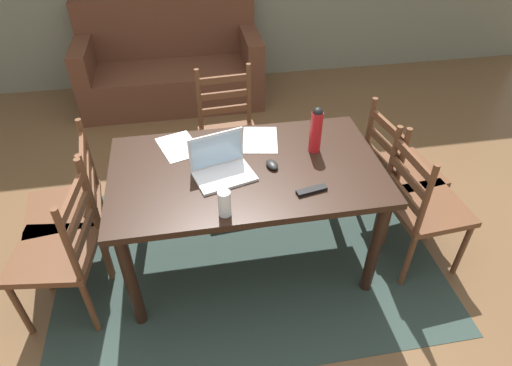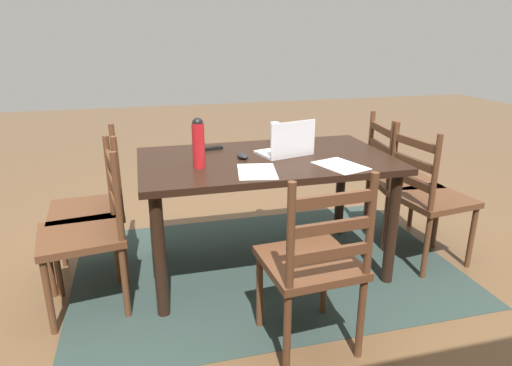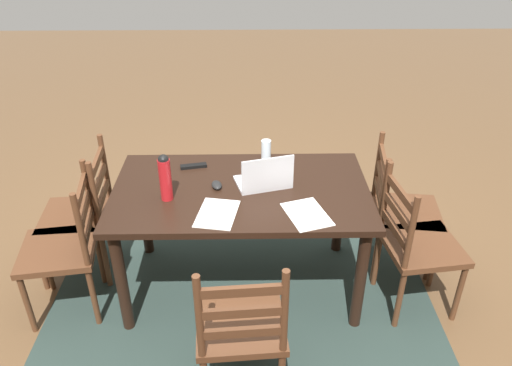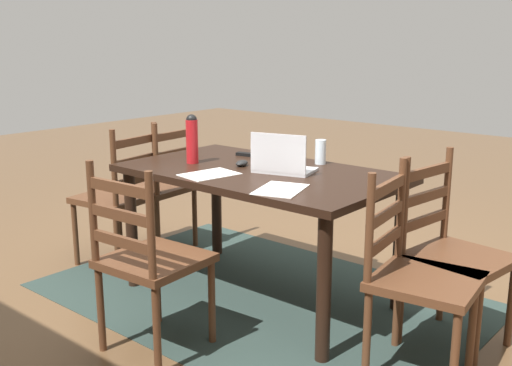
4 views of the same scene
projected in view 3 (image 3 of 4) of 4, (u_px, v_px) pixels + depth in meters
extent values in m
plane|color=brown|center=(243.00, 283.00, 3.41)|extent=(14.00, 14.00, 0.00)
cube|color=#283833|center=(243.00, 283.00, 3.41)|extent=(2.48, 1.66, 0.01)
cube|color=black|center=(241.00, 191.00, 3.03)|extent=(1.56, 0.90, 0.04)
cylinder|color=black|center=(340.00, 209.00, 3.55)|extent=(0.07, 0.07, 0.73)
cylinder|color=black|center=(144.00, 210.00, 3.53)|extent=(0.07, 0.07, 0.73)
cylinder|color=black|center=(360.00, 279.00, 2.92)|extent=(0.07, 0.07, 0.73)
cylinder|color=black|center=(122.00, 282.00, 2.90)|extent=(0.07, 0.07, 0.73)
cube|color=#56331E|center=(406.00, 213.00, 3.35)|extent=(0.49, 0.49, 0.04)
cylinder|color=#56331E|center=(424.00, 227.00, 3.62)|extent=(0.04, 0.04, 0.43)
cylinder|color=#56331E|center=(434.00, 260.00, 3.29)|extent=(0.04, 0.04, 0.43)
cylinder|color=#56331E|center=(371.00, 223.00, 3.65)|extent=(0.04, 0.04, 0.43)
cylinder|color=#56331E|center=(376.00, 256.00, 3.33)|extent=(0.04, 0.04, 0.43)
cylinder|color=#56331E|center=(378.00, 165.00, 3.40)|extent=(0.04, 0.04, 0.50)
cylinder|color=#56331E|center=(384.00, 195.00, 3.08)|extent=(0.04, 0.04, 0.50)
cube|color=#56331E|center=(379.00, 192.00, 3.29)|extent=(0.07, 0.36, 0.05)
cube|color=#56331E|center=(381.00, 176.00, 3.23)|extent=(0.07, 0.36, 0.05)
cube|color=#56331E|center=(384.00, 159.00, 3.17)|extent=(0.07, 0.36, 0.05)
cube|color=#56331E|center=(58.00, 250.00, 3.01)|extent=(0.50, 0.50, 0.04)
cylinder|color=#56331E|center=(28.00, 305.00, 2.94)|extent=(0.04, 0.04, 0.43)
cylinder|color=#56331E|center=(41.00, 263.00, 3.27)|extent=(0.04, 0.04, 0.43)
cylinder|color=#56331E|center=(94.00, 297.00, 3.00)|extent=(0.04, 0.04, 0.43)
cylinder|color=#56331E|center=(100.00, 257.00, 3.32)|extent=(0.04, 0.04, 0.43)
cylinder|color=#56331E|center=(81.00, 232.00, 2.75)|extent=(0.04, 0.04, 0.50)
cylinder|color=#56331E|center=(89.00, 196.00, 3.07)|extent=(0.04, 0.04, 0.50)
cube|color=#56331E|center=(88.00, 227.00, 2.96)|extent=(0.08, 0.36, 0.05)
cube|color=#56331E|center=(84.00, 209.00, 2.90)|extent=(0.08, 0.36, 0.05)
cube|color=#56331E|center=(81.00, 191.00, 2.83)|extent=(0.08, 0.36, 0.05)
cube|color=#56331E|center=(76.00, 216.00, 3.32)|extent=(0.47, 0.47, 0.04)
cylinder|color=#56331E|center=(47.00, 264.00, 3.26)|extent=(0.04, 0.04, 0.43)
cylinder|color=#56331E|center=(61.00, 229.00, 3.59)|extent=(0.04, 0.04, 0.43)
cylinder|color=#56331E|center=(106.00, 260.00, 3.29)|extent=(0.04, 0.04, 0.43)
cylinder|color=#56331E|center=(114.00, 226.00, 3.62)|extent=(0.04, 0.04, 0.43)
cylinder|color=#56331E|center=(95.00, 198.00, 3.05)|extent=(0.04, 0.04, 0.50)
cylinder|color=#56331E|center=(105.00, 168.00, 3.37)|extent=(0.04, 0.04, 0.50)
cube|color=#56331E|center=(103.00, 196.00, 3.26)|extent=(0.05, 0.36, 0.05)
cube|color=#56331E|center=(100.00, 179.00, 3.19)|extent=(0.05, 0.36, 0.05)
cube|color=#56331E|center=(97.00, 162.00, 3.13)|extent=(0.05, 0.36, 0.05)
cube|color=#56331E|center=(240.00, 323.00, 2.51)|extent=(0.47, 0.47, 0.04)
cylinder|color=#56331E|center=(205.00, 329.00, 2.78)|extent=(0.04, 0.04, 0.43)
cylinder|color=#56331E|center=(273.00, 325.00, 2.81)|extent=(0.04, 0.04, 0.43)
cylinder|color=#56331E|center=(199.00, 319.00, 2.20)|extent=(0.04, 0.04, 0.50)
cylinder|color=#56331E|center=(284.00, 314.00, 2.23)|extent=(0.04, 0.04, 0.50)
cube|color=#56331E|center=(242.00, 332.00, 2.26)|extent=(0.36, 0.05, 0.05)
cube|color=#56331E|center=(242.00, 312.00, 2.20)|extent=(0.36, 0.05, 0.05)
cube|color=#56331E|center=(242.00, 291.00, 2.14)|extent=(0.36, 0.05, 0.05)
cube|color=#56331E|center=(422.00, 246.00, 3.04)|extent=(0.49, 0.49, 0.04)
cylinder|color=#56331E|center=(431.00, 254.00, 3.35)|extent=(0.04, 0.04, 0.43)
cylinder|color=#56331E|center=(459.00, 293.00, 3.03)|extent=(0.04, 0.04, 0.43)
cylinder|color=#56331E|center=(377.00, 259.00, 3.30)|extent=(0.04, 0.04, 0.43)
cylinder|color=#56331E|center=(399.00, 300.00, 2.98)|extent=(0.04, 0.04, 0.43)
cylinder|color=#56331E|center=(385.00, 198.00, 3.05)|extent=(0.04, 0.04, 0.50)
cylinder|color=#56331E|center=(411.00, 235.00, 2.73)|extent=(0.04, 0.04, 0.50)
cube|color=#56331E|center=(395.00, 229.00, 2.94)|extent=(0.07, 0.36, 0.05)
cube|color=#56331E|center=(398.00, 212.00, 2.88)|extent=(0.07, 0.36, 0.05)
cube|color=#56331E|center=(401.00, 194.00, 2.81)|extent=(0.07, 0.36, 0.05)
cube|color=silver|center=(262.00, 182.00, 3.07)|extent=(0.37, 0.30, 0.02)
cube|color=silver|center=(268.00, 174.00, 2.93)|extent=(0.31, 0.09, 0.21)
cube|color=#A5CCEA|center=(268.00, 174.00, 2.93)|extent=(0.29, 0.08, 0.19)
cylinder|color=red|center=(165.00, 180.00, 2.86)|extent=(0.07, 0.07, 0.26)
sphere|color=black|center=(163.00, 160.00, 2.79)|extent=(0.06, 0.06, 0.06)
cylinder|color=silver|center=(266.00, 150.00, 3.30)|extent=(0.06, 0.06, 0.14)
ellipsoid|color=black|center=(217.00, 185.00, 3.02)|extent=(0.08, 0.11, 0.03)
cube|color=black|center=(194.00, 166.00, 3.24)|extent=(0.18, 0.08, 0.02)
cube|color=white|center=(217.00, 214.00, 2.79)|extent=(0.26, 0.33, 0.00)
cube|color=white|center=(307.00, 214.00, 2.78)|extent=(0.29, 0.35, 0.00)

